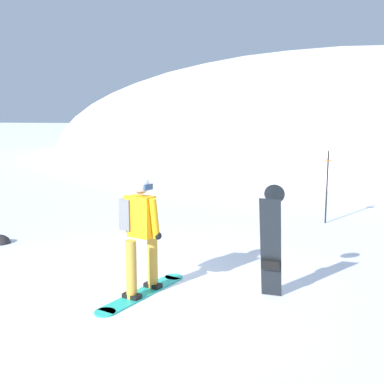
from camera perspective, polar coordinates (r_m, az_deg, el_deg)
name	(u,v)px	position (r m, az deg, el deg)	size (l,w,h in m)	color
ground_plane	(125,287)	(7.09, -8.25, -11.53)	(300.00, 300.00, 0.00)	white
ridge_peak_main	(343,151)	(35.30, 18.16, 4.78)	(41.32, 37.19, 13.84)	white
snowboarder_main	(140,231)	(6.54, -6.44, -4.83)	(0.68, 1.79, 1.71)	#23B7A3
spare_snowboard	(271,243)	(6.40, 9.75, -6.23)	(0.28, 0.49, 1.60)	black
piste_marker_near	(327,181)	(11.29, 16.34, 1.31)	(0.20, 0.20, 1.76)	black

